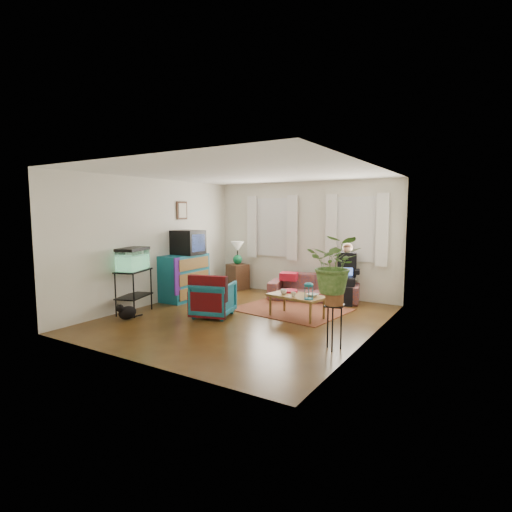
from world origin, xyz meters
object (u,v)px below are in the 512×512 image
Objects in this scene: side_table at (238,277)px; armchair at (213,297)px; aquarium_stand at (134,292)px; plant_stand at (334,327)px; dresser at (184,277)px; coffee_table at (297,306)px; sofa at (314,283)px.

side_table is 0.88× the size of armchair.
aquarium_stand is 1.55m from armchair.
side_table is at bearing -81.55° from armchair.
plant_stand reaches higher than side_table.
aquarium_stand is (-0.01, -1.40, -0.08)m from dresser.
dresser reaches higher than coffee_table.
side_table reaches higher than coffee_table.
aquarium_stand is at bearing -144.71° from coffee_table.
aquarium_stand reaches higher than coffee_table.
side_table is 2.60m from armchair.
dresser is (-0.34, -1.57, 0.18)m from side_table.
coffee_table is (2.78, -0.10, -0.28)m from dresser.
side_table is at bearing 155.75° from coffee_table.
coffee_table is (2.44, -1.67, -0.10)m from side_table.
side_table is at bearing 64.78° from aquarium_stand.
dresser is 1.41m from aquarium_stand.
armchair is at bearing -142.68° from coffee_table.
armchair reaches higher than plant_stand.
side_table is 0.57× the size of dresser.
sofa is at bearing -4.08° from side_table.
dresser reaches higher than side_table.
coffee_table is 1.73m from plant_stand.
sofa is 3.75m from aquarium_stand.
coffee_table is at bearing -168.81° from armchair.
armchair is 1.11× the size of plant_stand.
sofa is 3.16m from plant_stand.
armchair reaches higher than coffee_table.
aquarium_stand reaches higher than armchair.
dresser is 1.72× the size of plant_stand.
plant_stand is at bearing -36.58° from coffee_table.
aquarium_stand reaches higher than side_table.
side_table is 1.62m from dresser.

